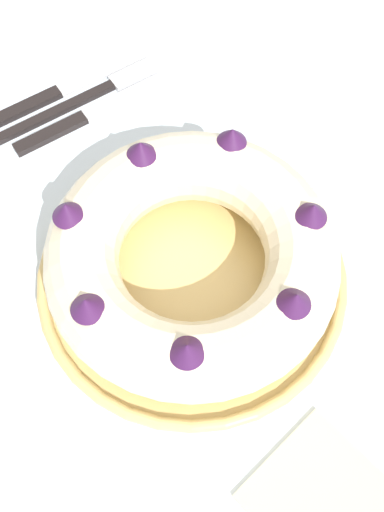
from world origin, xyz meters
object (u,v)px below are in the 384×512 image
Objects in this scene: bundt_cake at (192,256)px; cake_knife at (82,119)px; serving_knife at (56,93)px; serving_dish at (192,277)px; fork at (91,95)px.

bundt_cake is 1.39× the size of cake_knife.
bundt_cake is 0.30m from serving_knife.
serving_dish is at bearing 4.18° from serving_knife.
cake_knife is at bearing 177.95° from bundt_cake.
serving_dish is 0.27m from fork.
bundt_cake reaches higher than fork.
serving_dish reaches higher than fork.
bundt_cake is at bearing -11.23° from fork.
serving_knife is (-0.30, 0.00, -0.01)m from serving_dish.
bundt_cake is 0.25m from cake_knife.
bundt_cake is at bearing 4.17° from serving_knife.
bundt_cake reaches higher than serving_dish.
fork is 0.04m from serving_knife.
cake_knife is (0.03, -0.03, 0.00)m from fork.
serving_dish reaches higher than cake_knife.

